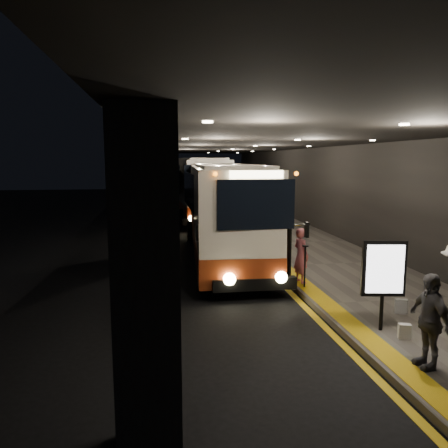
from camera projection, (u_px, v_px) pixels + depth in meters
ground at (203, 280)px, 13.77m from camera, size 90.00×90.00×0.00m
lane_line_white at (148, 250)px, 18.39m from camera, size 0.12×50.00×0.01m
kerb_stripe_yellow at (245, 247)px, 19.01m from camera, size 0.18×50.00×0.01m
sidewalk at (298, 244)px, 19.35m from camera, size 4.50×50.00×0.15m
tactile_strip at (256, 243)px, 19.06m from camera, size 0.50×50.00×0.01m
terminal_wall at (348, 177)px, 19.26m from camera, size 0.10×50.00×6.00m
support_columns at (154, 200)px, 17.14m from camera, size 0.80×24.80×4.40m
canopy at (249, 140)px, 18.36m from camera, size 9.00×50.00×0.40m
coach_main at (224, 215)px, 16.71m from camera, size 2.96×11.33×3.50m
coach_second at (196, 190)px, 28.50m from camera, size 3.06×12.07×3.76m
passenger_boarding at (301, 255)px, 12.86m from camera, size 0.55×0.69×1.64m
passenger_waiting_grey at (429, 321)px, 7.57m from camera, size 0.55×1.01×1.70m
bag_polka at (401, 306)px, 10.34m from camera, size 0.31×0.23×0.34m
bag_plain at (404, 331)px, 8.87m from camera, size 0.28×0.21×0.30m
info_sign at (384, 270)px, 9.15m from camera, size 0.92×0.26×1.95m
stanchion_post at (305, 267)px, 12.39m from camera, size 0.05×0.05×1.21m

